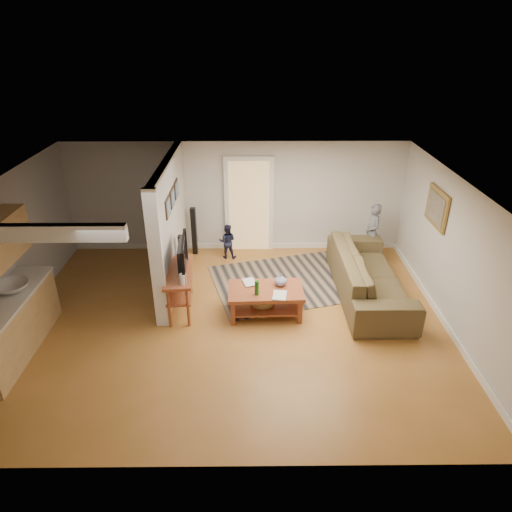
{
  "coord_description": "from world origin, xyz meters",
  "views": [
    {
      "loc": [
        0.36,
        -6.71,
        4.7
      ],
      "look_at": [
        0.43,
        0.38,
        1.1
      ],
      "focal_mm": 32.0,
      "sensor_mm": 36.0,
      "label": 1
    }
  ],
  "objects_px": {
    "toy_basket": "(262,304)",
    "toddler": "(228,257)",
    "sofa": "(367,294)",
    "tv_console": "(180,274)",
    "child": "(369,259)",
    "speaker_right": "(194,231)",
    "coffee_table": "(267,294)",
    "speaker_left": "(183,262)"
  },
  "relations": [
    {
      "from": "tv_console",
      "to": "toy_basket",
      "type": "relative_size",
      "value": 3.06
    },
    {
      "from": "coffee_table",
      "to": "child",
      "type": "height_order",
      "value": "coffee_table"
    },
    {
      "from": "toddler",
      "to": "coffee_table",
      "type": "bearing_deg",
      "value": 114.55
    },
    {
      "from": "speaker_left",
      "to": "toddler",
      "type": "relative_size",
      "value": 1.41
    },
    {
      "from": "speaker_right",
      "to": "toddler",
      "type": "relative_size",
      "value": 1.4
    },
    {
      "from": "speaker_right",
      "to": "tv_console",
      "type": "bearing_deg",
      "value": -85.14
    },
    {
      "from": "speaker_right",
      "to": "sofa",
      "type": "bearing_deg",
      "value": -22.5
    },
    {
      "from": "child",
      "to": "toddler",
      "type": "xyz_separation_m",
      "value": [
        -3.19,
        0.1,
        0.0
      ]
    },
    {
      "from": "coffee_table",
      "to": "toy_basket",
      "type": "bearing_deg",
      "value": 140.29
    },
    {
      "from": "toddler",
      "to": "tv_console",
      "type": "bearing_deg",
      "value": 75.31
    },
    {
      "from": "coffee_table",
      "to": "speaker_right",
      "type": "bearing_deg",
      "value": 122.31
    },
    {
      "from": "speaker_right",
      "to": "toddler",
      "type": "height_order",
      "value": "speaker_right"
    },
    {
      "from": "tv_console",
      "to": "toddler",
      "type": "xyz_separation_m",
      "value": [
        0.74,
        2.1,
        -0.73
      ]
    },
    {
      "from": "sofa",
      "to": "speaker_right",
      "type": "distance_m",
      "value": 4.02
    },
    {
      "from": "sofa",
      "to": "child",
      "type": "height_order",
      "value": "child"
    },
    {
      "from": "sofa",
      "to": "toddler",
      "type": "bearing_deg",
      "value": 59.91
    },
    {
      "from": "coffee_table",
      "to": "toy_basket",
      "type": "height_order",
      "value": "coffee_table"
    },
    {
      "from": "speaker_right",
      "to": "toddler",
      "type": "distance_m",
      "value": 0.96
    },
    {
      "from": "coffee_table",
      "to": "speaker_right",
      "type": "relative_size",
      "value": 1.21
    },
    {
      "from": "speaker_right",
      "to": "toy_basket",
      "type": "xyz_separation_m",
      "value": [
        1.49,
        -2.41,
        -0.4
      ]
    },
    {
      "from": "speaker_left",
      "to": "toddler",
      "type": "xyz_separation_m",
      "value": [
        0.81,
        1.29,
        -0.56
      ]
    },
    {
      "from": "speaker_left",
      "to": "child",
      "type": "bearing_deg",
      "value": 12.81
    },
    {
      "from": "coffee_table",
      "to": "speaker_right",
      "type": "distance_m",
      "value": 2.93
    },
    {
      "from": "sofa",
      "to": "tv_console",
      "type": "distance_m",
      "value": 3.64
    },
    {
      "from": "speaker_right",
      "to": "child",
      "type": "relative_size",
      "value": 0.86
    },
    {
      "from": "coffee_table",
      "to": "child",
      "type": "distance_m",
      "value": 3.24
    },
    {
      "from": "child",
      "to": "speaker_right",
      "type": "bearing_deg",
      "value": -100.44
    },
    {
      "from": "tv_console",
      "to": "toy_basket",
      "type": "xyz_separation_m",
      "value": [
        1.48,
        -0.1,
        -0.57
      ]
    },
    {
      "from": "sofa",
      "to": "coffee_table",
      "type": "bearing_deg",
      "value": 108.09
    },
    {
      "from": "speaker_right",
      "to": "child",
      "type": "height_order",
      "value": "speaker_right"
    },
    {
      "from": "tv_console",
      "to": "speaker_left",
      "type": "distance_m",
      "value": 0.83
    },
    {
      "from": "sofa",
      "to": "coffee_table",
      "type": "height_order",
      "value": "coffee_table"
    },
    {
      "from": "coffee_table",
      "to": "tv_console",
      "type": "distance_m",
      "value": 1.6
    },
    {
      "from": "toy_basket",
      "to": "speaker_right",
      "type": "bearing_deg",
      "value": 121.7
    },
    {
      "from": "sofa",
      "to": "speaker_left",
      "type": "xyz_separation_m",
      "value": [
        -3.6,
        0.32,
        0.56
      ]
    },
    {
      "from": "sofa",
      "to": "speaker_left",
      "type": "bearing_deg",
      "value": 84.81
    },
    {
      "from": "speaker_left",
      "to": "speaker_right",
      "type": "xyz_separation_m",
      "value": [
        0.06,
        1.5,
        -0.01
      ]
    },
    {
      "from": "sofa",
      "to": "toy_basket",
      "type": "xyz_separation_m",
      "value": [
        -2.06,
        -0.59,
        0.16
      ]
    },
    {
      "from": "toy_basket",
      "to": "toddler",
      "type": "relative_size",
      "value": 0.54
    },
    {
      "from": "child",
      "to": "sofa",
      "type": "bearing_deg",
      "value": -20.83
    },
    {
      "from": "speaker_right",
      "to": "toy_basket",
      "type": "bearing_deg",
      "value": -53.65
    },
    {
      "from": "sofa",
      "to": "tv_console",
      "type": "bearing_deg",
      "value": 97.72
    }
  ]
}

